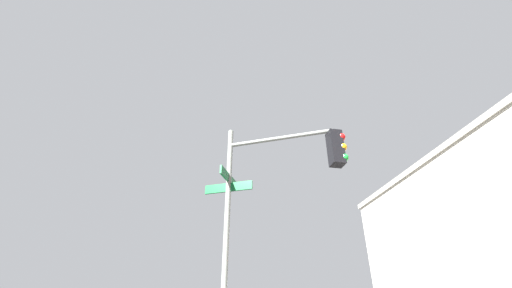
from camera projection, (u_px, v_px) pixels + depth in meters
traffic_signal_near at (277, 191)px, 7.01m from camera, size 1.74×2.84×5.68m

